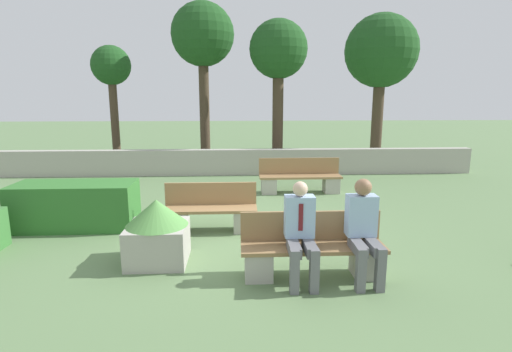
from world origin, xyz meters
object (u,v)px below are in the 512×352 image
tree_center_left (203,38)px  person_seated_woman (364,226)px  tree_leftmost (111,70)px  tree_rightmost (381,53)px  person_seated_man (301,229)px  bench_right_side (211,214)px  bench_left_side (300,179)px  bench_front (312,252)px  planter_corner_left (157,230)px  tree_center_right (278,53)px

tree_center_left → person_seated_woman: bearing=-73.3°
tree_leftmost → tree_rightmost: 8.88m
person_seated_man → person_seated_woman: person_seated_woman is taller
bench_right_side → tree_rightmost: bearing=60.5°
bench_left_side → tree_rightmost: size_ratio=0.40×
person_seated_woman → tree_center_left: size_ratio=0.25×
person_seated_woman → bench_right_side: bearing=136.3°
bench_front → tree_rightmost: bearing=66.0°
planter_corner_left → tree_center_right: bearing=71.8°
bench_front → person_seated_man: (-0.19, -0.14, 0.38)m
planter_corner_left → bench_front: bearing=-14.3°
bench_left_side → tree_center_left: (-2.62, 4.23, 3.86)m
person_seated_man → tree_center_right: (0.53, 8.22, 2.93)m
bench_front → tree_center_right: (0.35, 8.08, 3.32)m
bench_right_side → tree_center_right: size_ratio=0.35×
bench_front → bench_left_side: size_ratio=0.95×
bench_right_side → tree_rightmost: (5.23, 6.63, 3.39)m
person_seated_man → bench_front: bearing=37.1°
bench_front → person_seated_man: person_seated_man is taller
tree_center_right → person_seated_woman: bearing=-88.1°
bench_front → tree_center_right: size_ratio=0.40×
person_seated_man → tree_center_left: size_ratio=0.24×
tree_center_left → tree_leftmost: bearing=-179.8°
tree_center_right → tree_rightmost: tree_rightmost is taller
bench_right_side → tree_center_right: tree_center_right is taller
bench_left_side → person_seated_woman: (0.07, -4.71, 0.40)m
tree_leftmost → tree_rightmost: (8.85, -0.32, 0.56)m
person_seated_man → tree_center_left: 9.79m
person_seated_woman → tree_rightmost: tree_rightmost is taller
tree_center_right → bench_left_side: bearing=-86.7°
person_seated_man → planter_corner_left: size_ratio=1.40×
planter_corner_left → tree_center_right: size_ratio=0.20×
person_seated_man → tree_leftmost: size_ratio=0.33×
tree_center_left → tree_center_right: bearing=-16.7°
person_seated_man → tree_center_right: tree_center_right is taller
tree_leftmost → tree_center_right: size_ratio=0.84×
person_seated_man → planter_corner_left: (-1.94, 0.68, -0.23)m
planter_corner_left → tree_center_left: (0.06, 8.27, 3.71)m
bench_left_side → bench_right_side: bearing=-122.5°
bench_left_side → person_seated_woman: size_ratio=1.52×
bench_front → bench_right_side: same height
tree_leftmost → planter_corner_left: bearing=-70.3°
tree_rightmost → bench_left_side: bearing=-129.5°
planter_corner_left → person_seated_woman: bearing=-13.9°
bench_right_side → tree_leftmost: size_ratio=0.41×
bench_left_side → tree_center_right: (-0.20, 3.51, 3.31)m
person_seated_woman → bench_left_side: bearing=90.9°
bench_left_side → tree_rightmost: tree_rightmost is taller
tree_center_left → tree_rightmost: tree_center_left is taller
bench_front → tree_leftmost: tree_leftmost is taller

